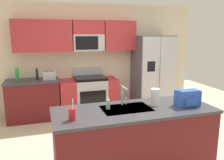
{
  "coord_description": "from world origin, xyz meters",
  "views": [
    {
      "loc": [
        -1.28,
        -3.42,
        1.93
      ],
      "look_at": [
        -0.03,
        0.6,
        1.05
      ],
      "focal_mm": 36.79,
      "sensor_mm": 36.0,
      "label": 1
    }
  ],
  "objects_px": {
    "bottle_green": "(17,75)",
    "soap_dispenser": "(108,104)",
    "refrigerator": "(152,73)",
    "drink_cup_red": "(72,114)",
    "range_oven": "(89,96)",
    "paper_towel_roll": "(155,97)",
    "pepper_mill": "(37,74)",
    "backpack": "(188,98)",
    "sink_faucet": "(123,94)",
    "toaster": "(49,76)"
  },
  "relations": [
    {
      "from": "bottle_green",
      "to": "soap_dispenser",
      "type": "distance_m",
      "value": 2.74
    },
    {
      "from": "refrigerator",
      "to": "drink_cup_red",
      "type": "relative_size",
      "value": 6.98
    },
    {
      "from": "drink_cup_red",
      "to": "range_oven",
      "type": "bearing_deg",
      "value": 74.44
    },
    {
      "from": "drink_cup_red",
      "to": "paper_towel_roll",
      "type": "distance_m",
      "value": 1.24
    },
    {
      "from": "refrigerator",
      "to": "paper_towel_roll",
      "type": "bearing_deg",
      "value": -116.32
    },
    {
      "from": "pepper_mill",
      "to": "backpack",
      "type": "height_order",
      "value": "pepper_mill"
    },
    {
      "from": "drink_cup_red",
      "to": "soap_dispenser",
      "type": "xyz_separation_m",
      "value": [
        0.52,
        0.27,
        -0.01
      ]
    },
    {
      "from": "bottle_green",
      "to": "soap_dispenser",
      "type": "bearing_deg",
      "value": -60.48
    },
    {
      "from": "bottle_green",
      "to": "pepper_mill",
      "type": "bearing_deg",
      "value": -4.18
    },
    {
      "from": "sink_faucet",
      "to": "pepper_mill",
      "type": "bearing_deg",
      "value": 117.86
    },
    {
      "from": "drink_cup_red",
      "to": "paper_towel_roll",
      "type": "bearing_deg",
      "value": 11.04
    },
    {
      "from": "bottle_green",
      "to": "sink_faucet",
      "type": "height_order",
      "value": "sink_faucet"
    },
    {
      "from": "bottle_green",
      "to": "toaster",
      "type": "bearing_deg",
      "value": -6.83
    },
    {
      "from": "pepper_mill",
      "to": "backpack",
      "type": "relative_size",
      "value": 0.79
    },
    {
      "from": "sink_faucet",
      "to": "backpack",
      "type": "distance_m",
      "value": 0.92
    },
    {
      "from": "pepper_mill",
      "to": "drink_cup_red",
      "type": "distance_m",
      "value": 2.65
    },
    {
      "from": "bottle_green",
      "to": "drink_cup_red",
      "type": "xyz_separation_m",
      "value": [
        0.83,
        -2.65,
        -0.06
      ]
    },
    {
      "from": "drink_cup_red",
      "to": "soap_dispenser",
      "type": "distance_m",
      "value": 0.59
    },
    {
      "from": "paper_towel_roll",
      "to": "drink_cup_red",
      "type": "bearing_deg",
      "value": -168.96
    },
    {
      "from": "bottle_green",
      "to": "sink_faucet",
      "type": "bearing_deg",
      "value": -54.96
    },
    {
      "from": "refrigerator",
      "to": "bottle_green",
      "type": "height_order",
      "value": "refrigerator"
    },
    {
      "from": "sink_faucet",
      "to": "soap_dispenser",
      "type": "distance_m",
      "value": 0.29
    },
    {
      "from": "pepper_mill",
      "to": "soap_dispenser",
      "type": "relative_size",
      "value": 1.49
    },
    {
      "from": "pepper_mill",
      "to": "paper_towel_roll",
      "type": "relative_size",
      "value": 1.05
    },
    {
      "from": "pepper_mill",
      "to": "soap_dispenser",
      "type": "distance_m",
      "value": 2.53
    },
    {
      "from": "drink_cup_red",
      "to": "backpack",
      "type": "distance_m",
      "value": 1.65
    },
    {
      "from": "toaster",
      "to": "paper_towel_roll",
      "type": "xyz_separation_m",
      "value": [
        1.37,
        -2.33,
        0.03
      ]
    },
    {
      "from": "pepper_mill",
      "to": "refrigerator",
      "type": "bearing_deg",
      "value": -1.43
    },
    {
      "from": "toaster",
      "to": "soap_dispenser",
      "type": "distance_m",
      "value": 2.4
    },
    {
      "from": "range_oven",
      "to": "backpack",
      "type": "height_order",
      "value": "backpack"
    },
    {
      "from": "soap_dispenser",
      "to": "backpack",
      "type": "height_order",
      "value": "backpack"
    },
    {
      "from": "pepper_mill",
      "to": "bottle_green",
      "type": "distance_m",
      "value": 0.41
    },
    {
      "from": "range_oven",
      "to": "drink_cup_red",
      "type": "bearing_deg",
      "value": -105.56
    },
    {
      "from": "range_oven",
      "to": "toaster",
      "type": "height_order",
      "value": "range_oven"
    },
    {
      "from": "sink_faucet",
      "to": "bottle_green",
      "type": "bearing_deg",
      "value": 125.04
    },
    {
      "from": "toaster",
      "to": "pepper_mill",
      "type": "xyz_separation_m",
      "value": [
        -0.26,
        0.05,
        0.04
      ]
    },
    {
      "from": "soap_dispenser",
      "to": "paper_towel_roll",
      "type": "height_order",
      "value": "paper_towel_roll"
    },
    {
      "from": "drink_cup_red",
      "to": "soap_dispenser",
      "type": "height_order",
      "value": "drink_cup_red"
    },
    {
      "from": "toaster",
      "to": "soap_dispenser",
      "type": "height_order",
      "value": "toaster"
    },
    {
      "from": "bottle_green",
      "to": "drink_cup_red",
      "type": "distance_m",
      "value": 2.78
    },
    {
      "from": "toaster",
      "to": "backpack",
      "type": "bearing_deg",
      "value": -54.09
    },
    {
      "from": "toaster",
      "to": "paper_towel_roll",
      "type": "relative_size",
      "value": 1.17
    },
    {
      "from": "range_oven",
      "to": "toaster",
      "type": "bearing_deg",
      "value": -176.62
    },
    {
      "from": "drink_cup_red",
      "to": "toaster",
      "type": "bearing_deg",
      "value": 93.55
    },
    {
      "from": "sink_faucet",
      "to": "drink_cup_red",
      "type": "relative_size",
      "value": 1.06
    },
    {
      "from": "range_oven",
      "to": "pepper_mill",
      "type": "distance_m",
      "value": 1.29
    },
    {
      "from": "range_oven",
      "to": "refrigerator",
      "type": "height_order",
      "value": "refrigerator"
    },
    {
      "from": "bottle_green",
      "to": "paper_towel_roll",
      "type": "relative_size",
      "value": 1.13
    },
    {
      "from": "range_oven",
      "to": "soap_dispenser",
      "type": "height_order",
      "value": "range_oven"
    },
    {
      "from": "pepper_mill",
      "to": "bottle_green",
      "type": "height_order",
      "value": "bottle_green"
    }
  ]
}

